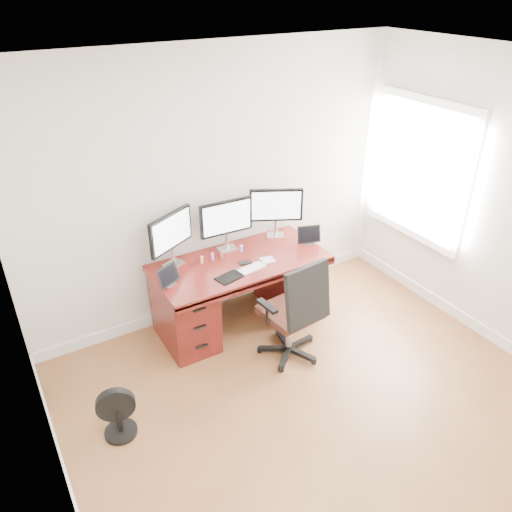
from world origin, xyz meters
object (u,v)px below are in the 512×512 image
desk (239,289)px  keyboard (252,268)px  office_chair (293,326)px  floor_fan (118,414)px  monitor_center (226,219)px

desk → keyboard: 0.42m
desk → office_chair: size_ratio=1.62×
office_chair → floor_fan: size_ratio=2.37×
monitor_center → keyboard: bearing=-85.7°
office_chair → monitor_center: 1.22m
floor_fan → office_chair: bearing=17.3°
floor_fan → keyboard: bearing=35.1°
floor_fan → monitor_center: monitor_center is taller
desk → office_chair: office_chair is taller
desk → monitor_center: bearing=90.0°
office_chair → monitor_center: bearing=94.1°
keyboard → desk: bearing=85.0°
desk → floor_fan: bearing=-152.4°
floor_fan → monitor_center: 2.04m
monitor_center → desk: bearing=-87.7°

